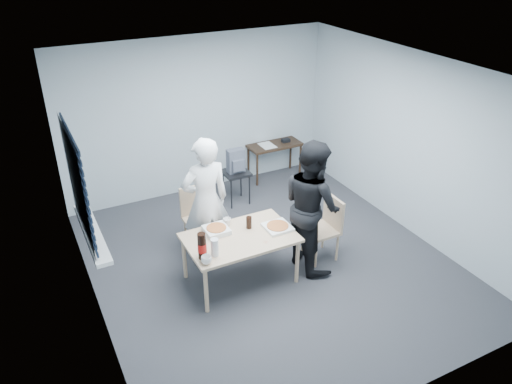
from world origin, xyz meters
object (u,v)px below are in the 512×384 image
soda_bottle (202,246)px  stool (236,178)px  chair_right (326,224)px  person_black (312,205)px  dining_table (240,241)px  side_table (275,148)px  person_white (206,201)px  backpack (236,161)px  mug_b (227,222)px  mug_a (206,260)px  chair_far (198,213)px

soda_bottle → stool: bearing=56.2°
chair_right → person_black: bearing=-173.2°
dining_table → side_table: size_ratio=1.42×
dining_table → stool: 2.06m
person_white → backpack: person_white is taller
chair_right → person_white: bearing=154.9°
chair_right → backpack: backpack is taller
chair_right → mug_b: size_ratio=8.90×
dining_table → mug_a: bearing=-150.3°
side_table → soda_bottle: 3.59m
side_table → person_black: bearing=-108.9°
dining_table → chair_right: (1.26, -0.04, -0.08)m
dining_table → backpack: backpack is taller
chair_far → person_white: person_white is taller
soda_bottle → dining_table: bearing=20.1°
mug_a → dining_table: bearing=29.7°
chair_right → mug_a: chair_right is taller
person_white → person_black: (1.17, -0.71, 0.00)m
person_white → stool: bearing=-129.0°
side_table → person_white: bearing=-138.4°
mug_a → mug_b: 0.85m
mug_b → soda_bottle: size_ratio=0.30×
mug_a → mug_b: mug_a is taller
person_black → mug_a: size_ratio=14.39×
stool → chair_far: bearing=-138.8°
mug_a → person_white: bearing=68.0°
mug_a → soda_bottle: (0.00, 0.12, 0.11)m
chair_far → stool: (1.00, 0.87, -0.06)m
chair_far → mug_b: 0.73m
person_black → soda_bottle: bearing=94.9°
chair_right → person_black: person_black is taller
soda_bottle → backpack: bearing=56.1°
side_table → soda_bottle: bearing=-132.4°
chair_far → person_white: size_ratio=0.50×
stool → person_white: bearing=-129.0°
mug_a → soda_bottle: bearing=90.0°
backpack → soda_bottle: 2.51m
dining_table → mug_b: (-0.03, 0.32, 0.11)m
chair_far → soda_bottle: size_ratio=2.69×
chair_far → backpack: size_ratio=2.31×
chair_far → stool: 1.33m
side_table → mug_b: 2.82m
person_white → backpack: size_ratio=4.60×
chair_far → mug_a: size_ratio=7.24×
dining_table → stool: size_ratio=2.42×
chair_far → side_table: 2.46m
chair_far → person_white: 0.53m
dining_table → person_white: size_ratio=0.76×
chair_right → mug_a: (-1.84, -0.28, 0.19)m
dining_table → chair_far: size_ratio=1.52×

